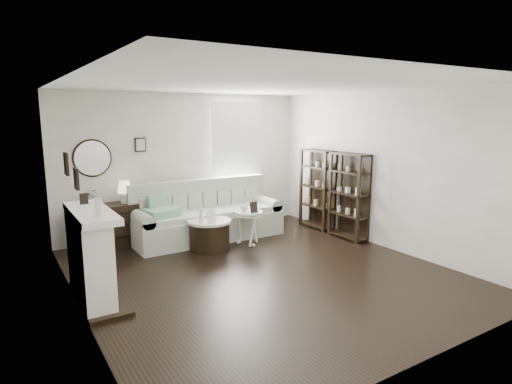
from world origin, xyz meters
TOP-DOWN VIEW (x-y plane):
  - room at (0.73, 2.70)m, footprint 5.50×5.50m
  - fireplace at (-2.32, 0.30)m, footprint 0.50×1.40m
  - shelf_unit_far at (2.33, 1.55)m, footprint 0.30×0.80m
  - shelf_unit_near at (2.33, 0.65)m, footprint 0.30×0.80m
  - sofa at (0.09, 2.09)m, footprint 2.77×0.96m
  - quilt at (-0.82, 1.95)m, footprint 0.62×0.54m
  - suitcase at (1.31, 2.30)m, footprint 0.56×0.22m
  - dresser at (-1.62, 2.47)m, footprint 1.13×0.48m
  - table_lamp at (-1.29, 2.47)m, footprint 0.31×0.31m
  - potted_plant at (-1.90, 2.42)m, footprint 0.32×0.29m
  - drum_table at (-0.18, 1.40)m, footprint 0.75×0.75m
  - pedestal_table at (0.55, 1.30)m, footprint 0.50×0.50m
  - eiffel_drum at (-0.09, 1.45)m, footprint 0.11×0.11m
  - bottle_drum at (-0.36, 1.32)m, footprint 0.07×0.07m
  - card_frame_drum at (-0.23, 1.21)m, footprint 0.16×0.07m
  - eiffel_ped at (0.65, 1.33)m, footprint 0.12×0.12m
  - flask_ped at (0.47, 1.32)m, footprint 0.14×0.14m
  - card_frame_ped at (0.58, 1.17)m, footprint 0.14×0.06m

SIDE VIEW (x-z plane):
  - suitcase at x=1.31m, z-range 0.00..0.37m
  - drum_table at x=-0.18m, z-range 0.00..0.52m
  - sofa at x=0.09m, z-range -0.18..0.89m
  - dresser at x=-1.62m, z-range 0.00..0.75m
  - fireplace at x=-2.32m, z-range -0.38..1.46m
  - pedestal_table at x=0.55m, z-range 0.25..0.85m
  - eiffel_drum at x=-0.09m, z-range 0.52..0.71m
  - card_frame_drum at x=-0.23m, z-range 0.52..0.73m
  - quilt at x=-0.82m, z-range 0.55..0.69m
  - bottle_drum at x=-0.36m, z-range 0.52..0.80m
  - eiffel_ped at x=0.65m, z-range 0.60..0.78m
  - card_frame_ped at x=0.58m, z-range 0.60..0.79m
  - flask_ped at x=0.47m, z-range 0.60..0.86m
  - shelf_unit_far at x=2.33m, z-range 0.00..1.60m
  - shelf_unit_near at x=2.33m, z-range 0.00..1.60m
  - potted_plant at x=-1.90m, z-range 0.75..1.06m
  - table_lamp at x=-1.29m, z-range 0.75..1.14m
  - room at x=0.73m, z-range -1.15..4.35m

